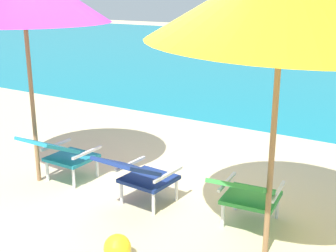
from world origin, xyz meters
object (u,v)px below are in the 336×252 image
object	(u,v)px
lounge_chair_left	(61,152)
beach_umbrella_right	(283,0)
lounge_chair_center	(139,174)
lounge_chair_right	(247,193)
beach_ball	(117,248)

from	to	relation	value
lounge_chair_left	beach_umbrella_right	size ratio (longest dim) A/B	0.34
lounge_chair_left	beach_umbrella_right	distance (m)	3.18
lounge_chair_center	beach_umbrella_right	world-z (taller)	beach_umbrella_right
lounge_chair_center	lounge_chair_right	xyz separation A→B (m)	(1.15, 0.16, 0.00)
lounge_chair_center	beach_ball	xyz separation A→B (m)	(0.41, -0.89, -0.28)
lounge_chair_left	beach_ball	world-z (taller)	lounge_chair_left
lounge_chair_center	lounge_chair_right	size ratio (longest dim) A/B	0.98
beach_umbrella_right	beach_ball	distance (m)	2.45
lounge_chair_right	beach_umbrella_right	xyz separation A→B (m)	(0.31, -0.27, 1.79)
beach_ball	lounge_chair_right	bearing A→B (deg)	54.76
beach_umbrella_right	lounge_chair_right	bearing A→B (deg)	138.59
lounge_chair_right	beach_umbrella_right	size ratio (longest dim) A/B	0.36
lounge_chair_right	beach_umbrella_right	world-z (taller)	beach_umbrella_right
lounge_chair_left	beach_umbrella_right	xyz separation A→B (m)	(2.63, -0.14, 1.79)
lounge_chair_left	beach_umbrella_right	bearing A→B (deg)	-3.02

